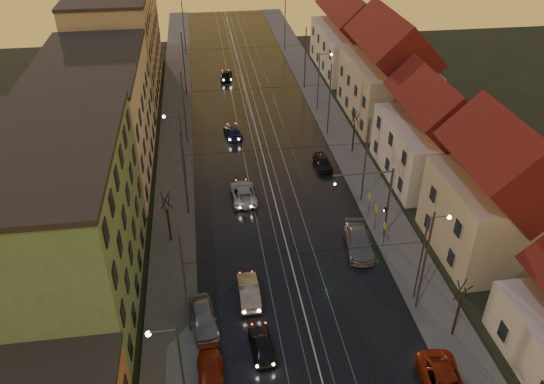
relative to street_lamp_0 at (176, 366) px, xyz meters
name	(u,v)px	position (x,y,z in m)	size (l,w,h in m)	color
road	(258,135)	(9.10, 38.00, -4.87)	(16.00, 120.00, 0.04)	black
sidewalk_left	(176,139)	(-0.90, 38.00, -4.81)	(4.00, 120.00, 0.15)	#4C4C4C
sidewalk_right	(336,129)	(19.10, 38.00, -4.81)	(4.00, 120.00, 0.15)	#4C4C4C
tram_rail_0	(240,135)	(6.90, 38.00, -4.83)	(0.06, 120.00, 0.03)	gray
tram_rail_1	(251,135)	(8.33, 38.00, -4.83)	(0.06, 120.00, 0.03)	gray
tram_rail_2	(264,134)	(9.87, 38.00, -4.83)	(0.06, 120.00, 0.03)	gray
tram_rail_3	(275,133)	(11.30, 38.00, -4.83)	(0.06, 120.00, 0.03)	gray
apartment_left_1	(59,230)	(-8.40, 12.00, 1.61)	(10.00, 18.00, 13.00)	#5B8051
apartment_left_2	(97,119)	(-8.40, 32.00, 1.11)	(10.00, 20.00, 12.00)	beige
apartment_left_3	(119,41)	(-8.40, 56.00, 2.11)	(10.00, 24.00, 14.00)	tan
house_right_1	(496,198)	(26.10, 13.00, 0.56)	(8.67, 10.20, 10.80)	#B9A98E
house_right_2	(433,136)	(26.10, 26.00, -0.24)	(9.18, 12.24, 9.20)	beige
house_right_3	(388,74)	(26.10, 41.00, 0.92)	(9.18, 14.28, 11.50)	#B9A98E
house_right_4	(350,38)	(26.10, 59.00, 0.16)	(9.18, 16.32, 10.00)	beige
catenary_pole_l_1	(185,286)	(0.50, 7.00, -0.39)	(0.16, 0.16, 9.00)	#595B60
catenary_pole_r_1	(425,263)	(17.70, 7.00, -0.39)	(0.16, 0.16, 9.00)	#595B60
catenary_pole_l_2	(185,175)	(0.50, 22.00, -0.39)	(0.16, 0.16, 9.00)	#595B60
catenary_pole_r_2	(365,162)	(17.70, 22.00, -0.39)	(0.16, 0.16, 9.00)	#595B60
catenary_pole_l_3	(184,108)	(0.50, 37.00, -0.39)	(0.16, 0.16, 9.00)	#595B60
catenary_pole_r_3	(329,100)	(17.70, 37.00, -0.39)	(0.16, 0.16, 9.00)	#595B60
catenary_pole_l_4	(184,65)	(0.50, 52.00, -0.39)	(0.16, 0.16, 9.00)	#595B60
catenary_pole_r_4	(305,59)	(17.70, 52.00, -0.39)	(0.16, 0.16, 9.00)	#595B60
catenary_pole_l_5	(184,28)	(0.50, 70.00, -0.39)	(0.16, 0.16, 9.00)	#595B60
catenary_pole_r_5	(285,24)	(17.70, 70.00, -0.39)	(0.16, 0.16, 9.00)	#595B60
street_lamp_0	(176,366)	(0.00, 0.00, 0.00)	(1.75, 0.32, 8.00)	#595B60
street_lamp_1	(427,250)	(18.21, 8.00, 0.00)	(1.75, 0.32, 8.00)	#595B60
street_lamp_2	(179,141)	(0.00, 28.00, 0.00)	(1.75, 0.32, 8.00)	#595B60
street_lamp_3	(321,76)	(18.21, 44.00, 0.00)	(1.75, 0.32, 8.00)	#595B60
traffic_light_mast	(378,195)	(17.10, 16.00, -0.29)	(5.30, 0.32, 7.20)	#595B60
bare_tree_0	(168,219)	(-1.09, 18.00, -2.40)	(1.09, 1.09, 5.11)	black
bare_tree_1	(458,311)	(19.31, 4.00, -2.40)	(1.09, 1.09, 5.11)	black
bare_tree_2	(354,133)	(19.51, 32.00, -2.40)	(1.09, 1.09, 5.11)	black
driving_car_0	(262,344)	(5.48, 4.54, -4.24)	(1.53, 3.79, 1.29)	black
driving_car_1	(249,291)	(5.11, 9.87, -4.15)	(1.55, 4.45, 1.47)	gray
driving_car_2	(243,193)	(6.02, 23.97, -4.19)	(2.32, 5.03, 1.40)	#B7B7B7
driving_car_3	(233,132)	(6.07, 37.91, -4.25)	(1.78, 4.37, 1.27)	#151B41
driving_car_4	(226,75)	(6.59, 57.39, -4.19)	(1.65, 4.10, 1.40)	black
parked_left_2	(211,376)	(1.82, 2.42, -4.26)	(1.76, 4.33, 1.26)	maroon
parked_left_3	(203,317)	(1.50, 7.52, -4.11)	(1.84, 4.56, 1.56)	gray
parked_right_1	(359,242)	(15.30, 14.57, -4.10)	(2.19, 5.38, 1.56)	gray
parked_right_2	(323,162)	(15.30, 29.02, -4.21)	(1.59, 3.95, 1.34)	black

